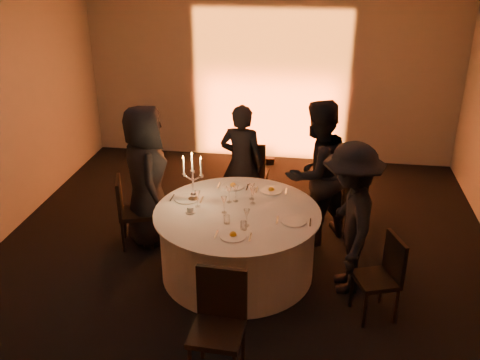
# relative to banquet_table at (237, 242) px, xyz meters

# --- Properties ---
(floor) EXTENTS (7.00, 7.00, 0.00)m
(floor) POSITION_rel_banquet_table_xyz_m (0.00, 0.00, -0.38)
(floor) COLOR black
(floor) RESTS_ON ground
(wall_back) EXTENTS (7.00, 0.00, 7.00)m
(wall_back) POSITION_rel_banquet_table_xyz_m (0.00, 3.50, 1.12)
(wall_back) COLOR #B0ABA4
(wall_back) RESTS_ON floor
(uplighter_fixture) EXTENTS (0.25, 0.12, 0.10)m
(uplighter_fixture) POSITION_rel_banquet_table_xyz_m (0.00, 3.20, -0.33)
(uplighter_fixture) COLOR black
(uplighter_fixture) RESTS_ON floor
(banquet_table) EXTENTS (1.80, 1.80, 0.77)m
(banquet_table) POSITION_rel_banquet_table_xyz_m (0.00, 0.00, 0.00)
(banquet_table) COLOR black
(banquet_table) RESTS_ON floor
(chair_left) EXTENTS (0.49, 0.49, 0.88)m
(chair_left) POSITION_rel_banquet_table_xyz_m (-1.37, 0.40, 0.11)
(chair_left) COLOR black
(chair_left) RESTS_ON floor
(chair_back_left) EXTENTS (0.46, 0.46, 1.01)m
(chair_back_left) POSITION_rel_banquet_table_xyz_m (-0.06, 1.52, 0.19)
(chair_back_left) COLOR black
(chair_back_left) RESTS_ON floor
(chair_back_right) EXTENTS (0.61, 0.61, 0.99)m
(chair_back_right) POSITION_rel_banquet_table_xyz_m (1.25, 1.31, 0.17)
(chair_back_right) COLOR black
(chair_back_right) RESTS_ON floor
(chair_right) EXTENTS (0.49, 0.49, 0.87)m
(chair_right) POSITION_rel_banquet_table_xyz_m (1.51, -0.51, 0.10)
(chair_right) COLOR black
(chair_right) RESTS_ON floor
(chair_front) EXTENTS (0.45, 0.45, 0.99)m
(chair_front) POSITION_rel_banquet_table_xyz_m (0.08, -1.50, 0.17)
(chair_front) COLOR black
(chair_front) RESTS_ON floor
(guest_left) EXTENTS (0.86, 1.00, 1.73)m
(guest_left) POSITION_rel_banquet_table_xyz_m (-1.18, 0.55, 0.48)
(guest_left) COLOR black
(guest_left) RESTS_ON floor
(guest_back_left) EXTENTS (0.61, 0.44, 1.57)m
(guest_back_left) POSITION_rel_banquet_table_xyz_m (-0.14, 1.30, 0.40)
(guest_back_left) COLOR black
(guest_back_left) RESTS_ON floor
(guest_back_right) EXTENTS (1.10, 1.09, 1.79)m
(guest_back_right) POSITION_rel_banquet_table_xyz_m (0.81, 0.87, 0.51)
(guest_back_right) COLOR black
(guest_back_right) RESTS_ON floor
(guest_right) EXTENTS (0.70, 1.11, 1.65)m
(guest_right) POSITION_rel_banquet_table_xyz_m (1.18, -0.10, 0.44)
(guest_right) COLOR black
(guest_right) RESTS_ON floor
(plate_left) EXTENTS (0.36, 0.27, 0.01)m
(plate_left) POSITION_rel_banquet_table_xyz_m (-0.60, 0.20, 0.39)
(plate_left) COLOR white
(plate_left) RESTS_ON banquet_table
(plate_back_left) EXTENTS (0.36, 0.26, 0.08)m
(plate_back_left) POSITION_rel_banquet_table_xyz_m (-0.14, 0.60, 0.40)
(plate_back_left) COLOR white
(plate_back_left) RESTS_ON banquet_table
(plate_back_right) EXTENTS (0.36, 0.25, 0.08)m
(plate_back_right) POSITION_rel_banquet_table_xyz_m (0.31, 0.55, 0.40)
(plate_back_right) COLOR white
(plate_back_right) RESTS_ON banquet_table
(plate_right) EXTENTS (0.36, 0.27, 0.01)m
(plate_right) POSITION_rel_banquet_table_xyz_m (0.61, -0.14, 0.39)
(plate_right) COLOR white
(plate_right) RESTS_ON banquet_table
(plate_front) EXTENTS (0.36, 0.27, 0.08)m
(plate_front) POSITION_rel_banquet_table_xyz_m (0.04, -0.52, 0.40)
(plate_front) COLOR white
(plate_front) RESTS_ON banquet_table
(coffee_cup) EXTENTS (0.11, 0.11, 0.07)m
(coffee_cup) POSITION_rel_banquet_table_xyz_m (-0.49, -0.09, 0.42)
(coffee_cup) COLOR white
(coffee_cup) RESTS_ON banquet_table
(candelabra) EXTENTS (0.24, 0.12, 0.58)m
(candelabra) POSITION_rel_banquet_table_xyz_m (-0.53, 0.20, 0.59)
(candelabra) COLOR silver
(candelabra) RESTS_ON banquet_table
(wine_glass_a) EXTENTS (0.07, 0.07, 0.19)m
(wine_glass_a) POSITION_rel_banquet_table_xyz_m (-0.13, -0.05, 0.52)
(wine_glass_a) COLOR silver
(wine_glass_a) RESTS_ON banquet_table
(wine_glass_b) EXTENTS (0.07, 0.07, 0.19)m
(wine_glass_b) POSITION_rel_banquet_table_xyz_m (0.12, 0.32, 0.52)
(wine_glass_b) COLOR silver
(wine_glass_b) RESTS_ON banquet_table
(wine_glass_c) EXTENTS (0.07, 0.07, 0.19)m
(wine_glass_c) POSITION_rel_banquet_table_xyz_m (-0.12, 0.20, 0.52)
(wine_glass_c) COLOR silver
(wine_glass_c) RESTS_ON banquet_table
(wine_glass_d) EXTENTS (0.07, 0.07, 0.19)m
(wine_glass_d) POSITION_rel_banquet_table_xyz_m (-0.44, 0.04, 0.52)
(wine_glass_d) COLOR silver
(wine_glass_d) RESTS_ON banquet_table
(wine_glass_e) EXTENTS (0.07, 0.07, 0.19)m
(wine_glass_e) POSITION_rel_banquet_table_xyz_m (0.14, 0.20, 0.52)
(wine_glass_e) COLOR silver
(wine_glass_e) RESTS_ON banquet_table
(wine_glass_f) EXTENTS (0.07, 0.07, 0.19)m
(wine_glass_f) POSITION_rel_banquet_table_xyz_m (0.14, -0.30, 0.52)
(wine_glass_f) COLOR silver
(wine_glass_f) RESTS_ON banquet_table
(wine_glass_g) EXTENTS (0.07, 0.07, 0.19)m
(wine_glass_g) POSITION_rel_banquet_table_xyz_m (-0.05, 0.23, 0.52)
(wine_glass_g) COLOR silver
(wine_glass_g) RESTS_ON banquet_table
(tumbler_a) EXTENTS (0.07, 0.07, 0.09)m
(tumbler_a) POSITION_rel_banquet_table_xyz_m (0.12, -0.37, 0.43)
(tumbler_a) COLOR silver
(tumbler_a) RESTS_ON banquet_table
(tumbler_b) EXTENTS (0.07, 0.07, 0.09)m
(tumbler_b) POSITION_rel_banquet_table_xyz_m (-0.07, -0.27, 0.43)
(tumbler_b) COLOR silver
(tumbler_b) RESTS_ON banquet_table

